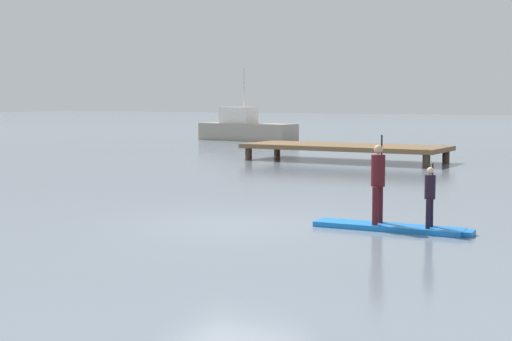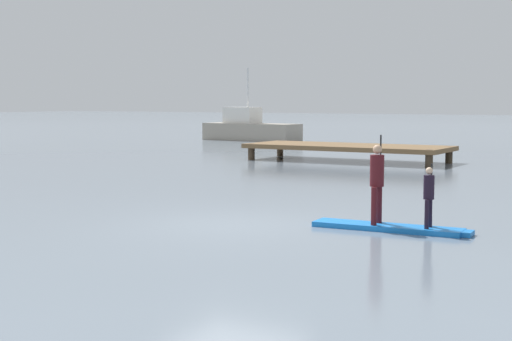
{
  "view_description": "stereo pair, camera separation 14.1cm",
  "coord_description": "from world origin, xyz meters",
  "px_view_note": "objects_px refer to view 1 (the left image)",
  "views": [
    {
      "loc": [
        7.88,
        -12.7,
        2.45
      ],
      "look_at": [
        -0.83,
        2.21,
        0.86
      ],
      "focal_mm": 53.64,
      "sensor_mm": 36.0,
      "label": 1
    },
    {
      "loc": [
        8.0,
        -12.63,
        2.45
      ],
      "look_at": [
        -0.83,
        2.21,
        0.86
      ],
      "focal_mm": 53.64,
      "sensor_mm": 36.0,
      "label": 2
    }
  ],
  "objects_px": {
    "paddleboard_near": "(392,228)",
    "paddler_child_solo": "(430,194)",
    "paddler_adult": "(378,179)",
    "fishing_boat_green_midground": "(246,129)"
  },
  "relations": [
    {
      "from": "paddler_child_solo",
      "to": "fishing_boat_green_midground",
      "type": "relative_size",
      "value": 0.18
    },
    {
      "from": "paddler_child_solo",
      "to": "fishing_boat_green_midground",
      "type": "height_order",
      "value": "fishing_boat_green_midground"
    },
    {
      "from": "paddler_adult",
      "to": "fishing_boat_green_midground",
      "type": "height_order",
      "value": "fishing_boat_green_midground"
    },
    {
      "from": "paddleboard_near",
      "to": "paddler_child_solo",
      "type": "bearing_deg",
      "value": 4.57
    },
    {
      "from": "paddler_adult",
      "to": "fishing_boat_green_midground",
      "type": "bearing_deg",
      "value": 125.48
    },
    {
      "from": "paddler_adult",
      "to": "paddler_child_solo",
      "type": "relative_size",
      "value": 1.43
    },
    {
      "from": "paddler_child_solo",
      "to": "paddleboard_near",
      "type": "bearing_deg",
      "value": -175.43
    },
    {
      "from": "paddler_adult",
      "to": "fishing_boat_green_midground",
      "type": "distance_m",
      "value": 32.52
    },
    {
      "from": "paddleboard_near",
      "to": "fishing_boat_green_midground",
      "type": "xyz_separation_m",
      "value": [
        -19.16,
        26.47,
        0.67
      ]
    },
    {
      "from": "paddler_adult",
      "to": "paddler_child_solo",
      "type": "bearing_deg",
      "value": 3.87
    }
  ]
}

